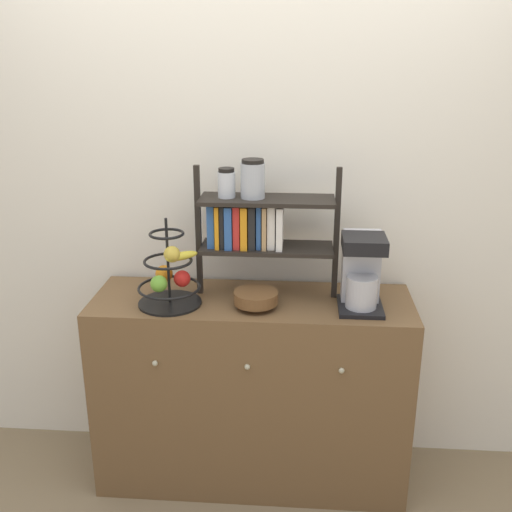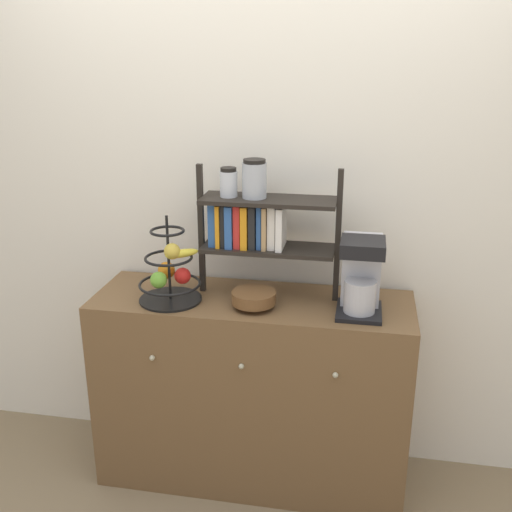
% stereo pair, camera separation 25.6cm
% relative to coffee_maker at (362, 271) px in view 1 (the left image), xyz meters
% --- Properties ---
extents(ground_plane, '(12.00, 12.00, 0.00)m').
position_rel_coffee_maker_xyz_m(ground_plane, '(-0.47, -0.19, -1.08)').
color(ground_plane, '#847051').
extents(wall_back, '(7.00, 0.05, 2.60)m').
position_rel_coffee_maker_xyz_m(wall_back, '(-0.47, 0.32, 0.22)').
color(wall_back, silver).
rests_on(wall_back, ground_plane).
extents(sideboard, '(1.41, 0.48, 0.92)m').
position_rel_coffee_maker_xyz_m(sideboard, '(-0.47, 0.04, -0.62)').
color(sideboard, brown).
rests_on(sideboard, ground_plane).
extents(coffee_maker, '(0.19, 0.22, 0.32)m').
position_rel_coffee_maker_xyz_m(coffee_maker, '(0.00, 0.00, 0.00)').
color(coffee_maker, black).
rests_on(coffee_maker, sideboard).
extents(fruit_stand, '(0.27, 0.27, 0.39)m').
position_rel_coffee_maker_xyz_m(fruit_stand, '(-0.81, -0.03, -0.04)').
color(fruit_stand, black).
rests_on(fruit_stand, sideboard).
extents(wooden_bowl, '(0.19, 0.19, 0.07)m').
position_rel_coffee_maker_xyz_m(wooden_bowl, '(-0.44, -0.04, -0.12)').
color(wooden_bowl, brown).
rests_on(wooden_bowl, sideboard).
extents(shelf_hutch, '(0.62, 0.20, 0.61)m').
position_rel_coffee_maker_xyz_m(shelf_hutch, '(-0.47, 0.10, 0.19)').
color(shelf_hutch, black).
rests_on(shelf_hutch, sideboard).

